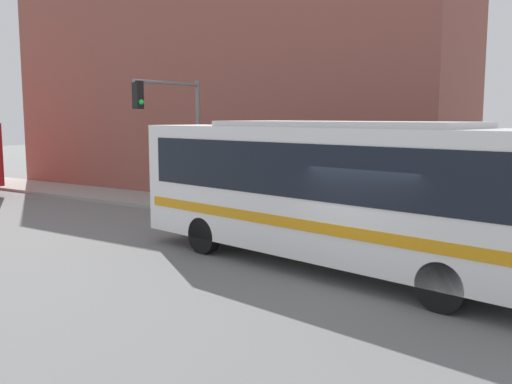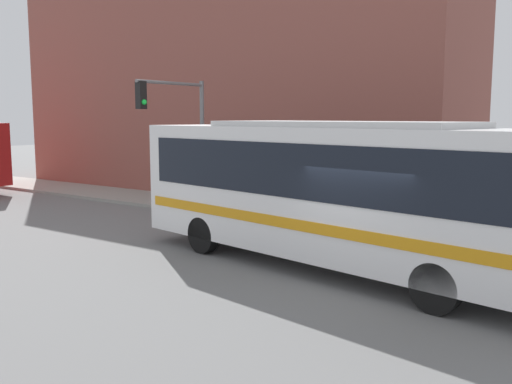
% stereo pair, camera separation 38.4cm
% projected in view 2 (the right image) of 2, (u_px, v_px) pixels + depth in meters
% --- Properties ---
extents(ground_plane, '(120.00, 120.00, 0.00)m').
position_uv_depth(ground_plane, '(369.00, 285.00, 11.98)').
color(ground_plane, slate).
extents(sidewalk, '(2.91, 70.00, 0.13)m').
position_uv_depth(sidewalk, '(48.00, 187.00, 28.35)').
color(sidewalk, gray).
rests_on(sidewalk, ground_plane).
extents(building_facade, '(6.00, 22.20, 9.70)m').
position_uv_depth(building_facade, '(227.00, 88.00, 26.73)').
color(building_facade, brown).
rests_on(building_facade, ground_plane).
extents(city_bus, '(4.26, 11.38, 3.42)m').
position_uv_depth(city_bus, '(337.00, 186.00, 12.94)').
color(city_bus, white).
rests_on(city_bus, ground_plane).
extents(fire_hydrant, '(0.20, 0.27, 0.78)m').
position_uv_depth(fire_hydrant, '(368.00, 216.00, 17.41)').
color(fire_hydrant, red).
rests_on(fire_hydrant, sidewalk).
extents(traffic_light_pole, '(3.28, 0.35, 4.69)m').
position_uv_depth(traffic_light_pole, '(180.00, 121.00, 20.12)').
color(traffic_light_pole, slate).
rests_on(traffic_light_pole, sidewalk).
extents(pedestrian_near_corner, '(0.34, 0.34, 1.72)m').
position_uv_depth(pedestrian_near_corner, '(274.00, 187.00, 20.61)').
color(pedestrian_near_corner, slate).
rests_on(pedestrian_near_corner, sidewalk).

